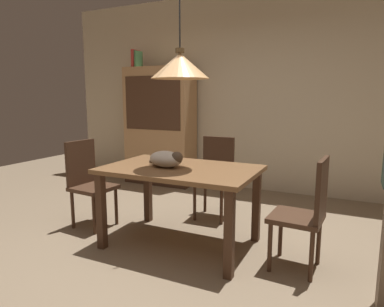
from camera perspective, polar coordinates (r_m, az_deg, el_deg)
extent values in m
plane|color=#847056|center=(3.08, -4.46, -17.40)|extent=(10.00, 10.00, 0.00)
cube|color=beige|center=(5.21, 10.31, 9.96)|extent=(6.40, 0.10, 2.90)
cube|color=brown|center=(3.15, -1.92, -2.67)|extent=(1.40, 0.90, 0.04)
cube|color=#472D1E|center=(3.28, -14.93, -9.31)|extent=(0.07, 0.07, 0.71)
cube|color=#472D1E|center=(2.68, 6.25, -13.33)|extent=(0.07, 0.07, 0.71)
cube|color=#472D1E|center=(3.87, -7.39, -6.14)|extent=(0.07, 0.07, 0.71)
cube|color=#472D1E|center=(3.39, 10.71, -8.54)|extent=(0.07, 0.07, 0.71)
cube|color=#472D1E|center=(2.92, 17.02, -10.21)|extent=(0.42, 0.42, 0.04)
cube|color=#40291B|center=(2.81, 20.87, -5.62)|extent=(0.06, 0.38, 0.48)
cylinder|color=#472D1E|center=(3.18, 14.58, -12.79)|extent=(0.04, 0.04, 0.41)
cylinder|color=#472D1E|center=(2.89, 12.88, -15.01)|extent=(0.04, 0.04, 0.41)
cylinder|color=#472D1E|center=(3.12, 20.42, -13.51)|extent=(0.04, 0.04, 0.41)
cylinder|color=#472D1E|center=(2.83, 19.35, -15.89)|extent=(0.04, 0.04, 0.41)
cube|color=#472D1E|center=(3.81, -16.10, -5.53)|extent=(0.43, 0.43, 0.04)
cube|color=#40291B|center=(3.89, -18.10, -1.41)|extent=(0.07, 0.38, 0.48)
cylinder|color=#472D1E|center=(3.66, -16.04, -9.84)|extent=(0.04, 0.04, 0.41)
cylinder|color=#472D1E|center=(3.87, -12.56, -8.62)|extent=(0.04, 0.04, 0.41)
cylinder|color=#472D1E|center=(3.89, -19.32, -8.85)|extent=(0.04, 0.04, 0.41)
cylinder|color=#472D1E|center=(4.09, -15.86, -7.78)|extent=(0.04, 0.04, 0.41)
cube|color=#472D1E|center=(3.93, 3.53, -4.73)|extent=(0.41, 0.41, 0.04)
cube|color=#40291B|center=(4.04, 4.46, -0.57)|extent=(0.38, 0.05, 0.48)
cylinder|color=#472D1E|center=(3.90, 0.44, -8.23)|extent=(0.04, 0.04, 0.41)
cylinder|color=#472D1E|center=(3.79, 4.94, -8.80)|extent=(0.04, 0.04, 0.41)
cylinder|color=#472D1E|center=(4.19, 2.20, -7.01)|extent=(0.04, 0.04, 0.41)
cylinder|color=#472D1E|center=(4.08, 6.41, -7.48)|extent=(0.04, 0.04, 0.41)
ellipsoid|color=beige|center=(3.15, -4.42, -0.93)|extent=(0.37, 0.27, 0.15)
sphere|color=brown|center=(3.07, -2.55, -0.71)|extent=(0.11, 0.11, 0.11)
cylinder|color=brown|center=(3.27, -5.69, -1.45)|extent=(0.18, 0.04, 0.04)
cone|color=#E0A86B|center=(3.09, -2.02, 14.43)|extent=(0.52, 0.52, 0.22)
cylinder|color=#513D23|center=(3.11, -2.03, 16.82)|extent=(0.08, 0.08, 0.04)
cube|color=tan|center=(5.49, -5.36, 4.56)|extent=(1.10, 0.44, 1.85)
cube|color=#472D1E|center=(5.29, -6.69, 8.36)|extent=(0.97, 0.01, 0.81)
cube|color=#472D1E|center=(5.64, -5.22, -4.43)|extent=(1.12, 0.45, 0.08)
cube|color=#B73833|center=(5.74, -9.35, 15.34)|extent=(0.04, 0.22, 0.28)
cube|color=#427A4C|center=(5.71, -8.93, 15.28)|extent=(0.03, 0.20, 0.26)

